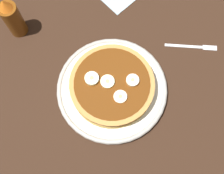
# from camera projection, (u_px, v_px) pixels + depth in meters

# --- Properties ---
(ground_plane) EXTENTS (1.40, 1.40, 0.03)m
(ground_plane) POSITION_uv_depth(u_px,v_px,m) (112.00, 92.00, 0.70)
(ground_plane) COLOR black
(plate) EXTENTS (0.26, 0.26, 0.02)m
(plate) POSITION_uv_depth(u_px,v_px,m) (112.00, 89.00, 0.67)
(plate) COLOR silver
(plate) RESTS_ON ground_plane
(pancake_stack) EXTENTS (0.19, 0.19, 0.04)m
(pancake_stack) POSITION_uv_depth(u_px,v_px,m) (112.00, 87.00, 0.65)
(pancake_stack) COLOR tan
(pancake_stack) RESTS_ON plate
(banana_slice_0) EXTENTS (0.03, 0.03, 0.01)m
(banana_slice_0) POSITION_uv_depth(u_px,v_px,m) (107.00, 82.00, 0.63)
(banana_slice_0) COLOR #EAEFBA
(banana_slice_0) RESTS_ON pancake_stack
(banana_slice_1) EXTENTS (0.03, 0.03, 0.01)m
(banana_slice_1) POSITION_uv_depth(u_px,v_px,m) (133.00, 80.00, 0.63)
(banana_slice_1) COLOR #F5E3BF
(banana_slice_1) RESTS_ON pancake_stack
(banana_slice_2) EXTENTS (0.03, 0.03, 0.01)m
(banana_slice_2) POSITION_uv_depth(u_px,v_px,m) (92.00, 79.00, 0.63)
(banana_slice_2) COLOR #ECF2C1
(banana_slice_2) RESTS_ON pancake_stack
(banana_slice_3) EXTENTS (0.03, 0.03, 0.01)m
(banana_slice_3) POSITION_uv_depth(u_px,v_px,m) (122.00, 96.00, 0.62)
(banana_slice_3) COLOR #FBE1B7
(banana_slice_3) RESTS_ON pancake_stack
(fork) EXTENTS (0.11, 0.08, 0.01)m
(fork) POSITION_uv_depth(u_px,v_px,m) (194.00, 47.00, 0.72)
(fork) COLOR silver
(fork) RESTS_ON ground_plane
(syrup_bottle) EXTENTS (0.04, 0.04, 0.12)m
(syrup_bottle) POSITION_uv_depth(u_px,v_px,m) (12.00, 18.00, 0.68)
(syrup_bottle) COLOR brown
(syrup_bottle) RESTS_ON ground_plane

